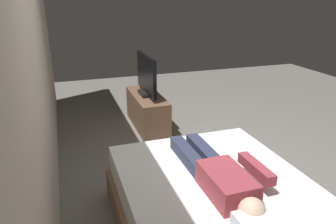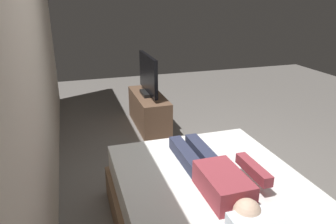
# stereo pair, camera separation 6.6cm
# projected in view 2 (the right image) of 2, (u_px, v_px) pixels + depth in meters

# --- Properties ---
(ground_plane) EXTENTS (10.00, 10.00, 0.00)m
(ground_plane) POSITION_uv_depth(u_px,v_px,m) (208.00, 191.00, 3.29)
(ground_plane) COLOR slate
(back_wall) EXTENTS (6.40, 0.10, 2.80)m
(back_wall) POSITION_uv_depth(u_px,v_px,m) (33.00, 56.00, 2.73)
(back_wall) COLOR beige
(back_wall) RESTS_ON ground
(bed) EXTENTS (1.96, 1.50, 0.54)m
(bed) POSITION_uv_depth(u_px,v_px,m) (217.00, 217.00, 2.50)
(bed) COLOR brown
(bed) RESTS_ON ground
(person) EXTENTS (1.26, 0.46, 0.18)m
(person) POSITION_uv_depth(u_px,v_px,m) (217.00, 176.00, 2.39)
(person) COLOR #993842
(person) RESTS_ON bed
(remote) EXTENTS (0.15, 0.04, 0.02)m
(remote) POSITION_uv_depth(u_px,v_px,m) (253.00, 166.00, 2.67)
(remote) COLOR black
(remote) RESTS_ON bed
(tv_stand) EXTENTS (1.10, 0.40, 0.50)m
(tv_stand) POSITION_uv_depth(u_px,v_px,m) (149.00, 111.00, 4.81)
(tv_stand) COLOR brown
(tv_stand) RESTS_ON ground
(tv) EXTENTS (0.88, 0.20, 0.59)m
(tv) POSITION_uv_depth(u_px,v_px,m) (148.00, 76.00, 4.62)
(tv) COLOR black
(tv) RESTS_ON tv_stand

